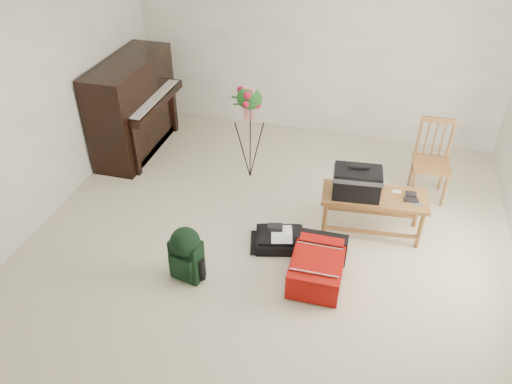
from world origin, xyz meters
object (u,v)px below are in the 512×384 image
(piano, at_px, (134,108))
(flower_stand, at_px, (250,134))
(black_duffel, at_px, (279,239))
(green_backpack, at_px, (186,252))
(bench, at_px, (363,186))
(red_suitcase, at_px, (318,262))
(dining_chair, at_px, (432,161))

(piano, relative_size, flower_stand, 1.21)
(black_duffel, distance_m, green_backpack, 1.05)
(piano, distance_m, bench, 3.23)
(red_suitcase, distance_m, green_backpack, 1.27)
(piano, relative_size, green_backpack, 2.56)
(flower_stand, bearing_deg, dining_chair, 21.45)
(green_backpack, bearing_deg, black_duffel, 54.03)
(bench, relative_size, dining_chair, 1.18)
(piano, bearing_deg, flower_stand, -9.29)
(piano, height_order, flower_stand, piano)
(bench, xyz_separation_m, flower_stand, (-1.41, 0.73, 0.02))
(red_suitcase, bearing_deg, flower_stand, 125.97)
(dining_chair, bearing_deg, red_suitcase, -123.86)
(bench, relative_size, red_suitcase, 1.55)
(black_duffel, relative_size, flower_stand, 0.46)
(bench, height_order, black_duffel, bench)
(green_backpack, distance_m, flower_stand, 1.89)
(bench, distance_m, dining_chair, 1.16)
(red_suitcase, distance_m, flower_stand, 1.93)
(bench, relative_size, green_backpack, 1.91)
(dining_chair, height_order, black_duffel, dining_chair)
(red_suitcase, xyz_separation_m, green_backpack, (-1.21, -0.36, 0.16))
(piano, distance_m, green_backpack, 2.66)
(bench, height_order, flower_stand, flower_stand)
(bench, xyz_separation_m, green_backpack, (-1.51, -1.14, -0.27))
(black_duffel, bearing_deg, dining_chair, 28.41)
(dining_chair, distance_m, green_backpack, 3.02)
(bench, distance_m, flower_stand, 1.59)
(red_suitcase, relative_size, green_backpack, 1.23)
(dining_chair, height_order, green_backpack, dining_chair)
(dining_chair, distance_m, red_suitcase, 1.99)
(red_suitcase, height_order, black_duffel, red_suitcase)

